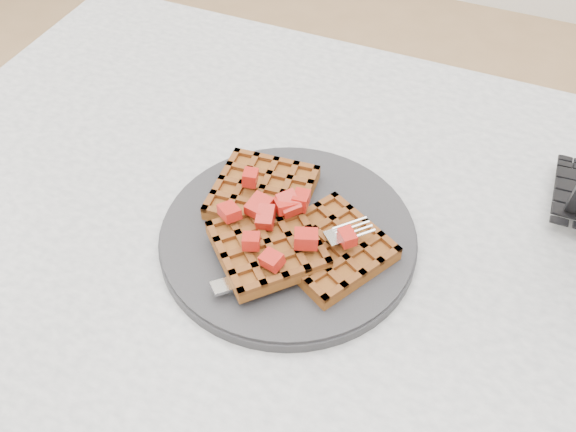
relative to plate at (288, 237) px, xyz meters
The scene contains 5 objects.
table 0.16m from the plate, ahead, with size 1.20×0.80×0.75m.
plate is the anchor object (origin of this frame).
waffles 0.02m from the plate, 87.49° to the right, with size 0.22×0.20×0.03m.
strawberry_pile 0.05m from the plate, 45.00° to the right, with size 0.15×0.15×0.02m, color #930300, non-canonical shape.
fork 0.05m from the plate, 45.80° to the right, with size 0.02×0.18×0.02m, color silver, non-canonical shape.
Camera 1 is at (0.07, -0.40, 1.27)m, focal length 40.00 mm.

